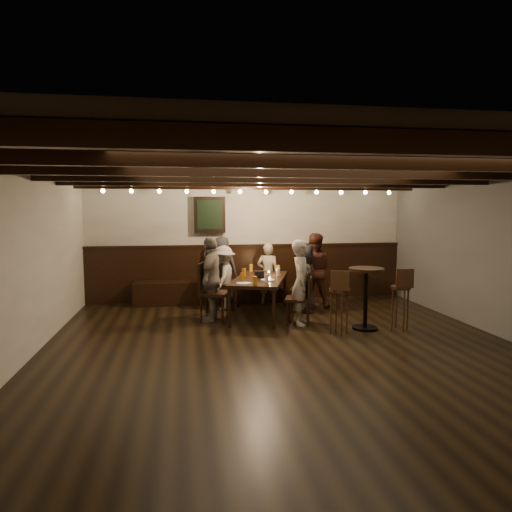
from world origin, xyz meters
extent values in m
plane|color=black|center=(0.00, 0.00, 0.00)|extent=(7.00, 7.00, 0.00)
plane|color=black|center=(0.00, 0.00, 2.40)|extent=(7.00, 7.00, 0.00)
plane|color=beige|center=(0.00, 3.50, 1.20)|extent=(6.50, 0.00, 6.50)
plane|color=#595A57|center=(3.25, 0.00, 1.20)|extent=(0.00, 7.00, 7.00)
plane|color=beige|center=(-3.25, 0.00, 1.20)|extent=(0.00, 7.00, 7.00)
cube|color=black|center=(0.00, 3.46, 0.55)|extent=(6.50, 0.08, 1.10)
cube|color=black|center=(-0.80, 3.20, 0.23)|extent=(3.00, 0.45, 0.45)
cube|color=black|center=(-0.80, 3.40, 1.75)|extent=(0.62, 0.12, 0.72)
cube|color=black|center=(-0.80, 3.33, 1.75)|extent=(0.50, 0.02, 0.58)
cube|color=black|center=(0.00, -2.90, 2.31)|extent=(6.50, 0.10, 0.16)
cube|color=black|center=(0.00, -1.74, 2.31)|extent=(6.50, 0.10, 0.16)
cube|color=black|center=(0.00, -0.58, 2.31)|extent=(6.50, 0.10, 0.16)
cube|color=black|center=(0.00, 0.58, 2.31)|extent=(6.50, 0.10, 0.16)
cube|color=black|center=(0.00, 1.74, 2.31)|extent=(6.50, 0.10, 0.16)
cube|color=black|center=(0.00, 2.90, 2.31)|extent=(6.50, 0.10, 0.16)
sphere|color=#FFE099|center=(-2.75, 2.88, 2.19)|extent=(0.07, 0.07, 0.07)
sphere|color=#FFE099|center=(-1.38, 2.88, 2.19)|extent=(0.07, 0.07, 0.07)
sphere|color=#FFE099|center=(0.00, 2.88, 2.19)|extent=(0.07, 0.07, 0.07)
sphere|color=#FFE099|center=(1.38, 2.88, 2.19)|extent=(0.07, 0.07, 0.07)
sphere|color=#FFE099|center=(2.75, 2.88, 2.19)|extent=(0.07, 0.07, 0.07)
cube|color=black|center=(-0.03, 1.96, 0.65)|extent=(1.35, 1.98, 0.05)
cylinder|color=black|center=(-0.63, 1.26, 0.31)|extent=(0.05, 0.05, 0.63)
cylinder|color=black|center=(-0.09, 2.88, 0.31)|extent=(0.05, 0.05, 0.63)
cylinder|color=black|center=(0.04, 1.04, 0.31)|extent=(0.05, 0.05, 0.63)
cylinder|color=black|center=(0.58, 2.66, 0.31)|extent=(0.05, 0.05, 0.63)
cube|color=black|center=(-0.55, 2.61, 0.47)|extent=(0.57, 0.57, 0.05)
cube|color=black|center=(-0.74, 2.67, 0.74)|extent=(0.18, 0.44, 0.49)
cube|color=black|center=(-0.83, 1.76, 0.46)|extent=(0.56, 0.56, 0.05)
cube|color=black|center=(-1.02, 1.82, 0.73)|extent=(0.18, 0.44, 0.49)
cube|color=black|center=(0.78, 2.17, 0.41)|extent=(0.50, 0.50, 0.05)
cube|color=black|center=(0.95, 2.11, 0.65)|extent=(0.16, 0.38, 0.43)
cube|color=black|center=(0.50, 1.32, 0.41)|extent=(0.50, 0.50, 0.05)
cube|color=black|center=(0.67, 1.26, 0.65)|extent=(0.16, 0.39, 0.44)
imported|color=#2A2A2C|center=(-0.60, 3.10, 0.67)|extent=(0.75, 0.61, 1.33)
imported|color=#A19880|center=(0.30, 2.96, 0.60)|extent=(0.51, 0.41, 1.20)
imported|color=#52271C|center=(1.11, 2.53, 0.71)|extent=(0.82, 0.72, 1.41)
imported|color=gray|center=(-0.60, 2.63, 0.60)|extent=(0.66, 0.87, 1.19)
imported|color=gray|center=(-0.88, 1.77, 0.71)|extent=(0.59, 0.90, 1.42)
imported|color=#272629|center=(0.83, 2.15, 0.62)|extent=(0.56, 0.69, 1.23)
imported|color=#A99F8F|center=(0.54, 1.30, 0.69)|extent=(0.47, 0.58, 1.38)
cylinder|color=#BF7219|center=(-0.07, 2.72, 0.75)|extent=(0.07, 0.07, 0.14)
cylinder|color=#BF7219|center=(0.42, 2.50, 0.75)|extent=(0.07, 0.07, 0.14)
cylinder|color=#BF7219|center=(-0.28, 2.15, 0.75)|extent=(0.07, 0.07, 0.14)
cylinder|color=silver|center=(0.32, 2.06, 0.75)|extent=(0.07, 0.07, 0.14)
cylinder|color=#BF7219|center=(-0.38, 1.60, 0.75)|extent=(0.07, 0.07, 0.14)
cylinder|color=silver|center=(-0.01, 1.38, 0.75)|extent=(0.07, 0.07, 0.14)
cylinder|color=#BF7219|center=(-0.23, 1.19, 0.75)|extent=(0.07, 0.07, 0.14)
cylinder|color=white|center=(-0.39, 1.35, 0.69)|extent=(0.24, 0.24, 0.01)
cylinder|color=white|center=(0.05, 1.62, 0.69)|extent=(0.24, 0.24, 0.01)
cube|color=black|center=(-0.04, 1.92, 0.74)|extent=(0.15, 0.10, 0.12)
cylinder|color=beige|center=(0.18, 2.21, 0.71)|extent=(0.05, 0.05, 0.05)
cylinder|color=black|center=(1.46, 0.85, 0.02)|extent=(0.40, 0.40, 0.04)
cylinder|color=black|center=(1.46, 0.85, 0.47)|extent=(0.06, 0.06, 0.90)
cylinder|color=black|center=(1.46, 0.85, 0.94)|extent=(0.54, 0.54, 0.05)
cylinder|color=#32190F|center=(0.96, 0.65, 0.67)|extent=(0.31, 0.31, 0.05)
cube|color=#32190F|center=(0.91, 0.51, 0.83)|extent=(0.27, 0.11, 0.29)
cylinder|color=#32190F|center=(1.96, 0.70, 0.67)|extent=(0.31, 0.31, 0.05)
cube|color=#32190F|center=(1.94, 0.55, 0.83)|extent=(0.27, 0.05, 0.29)
camera|label=1|loc=(-1.33, -5.77, 1.88)|focal=32.00mm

